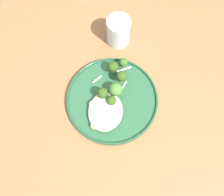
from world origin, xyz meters
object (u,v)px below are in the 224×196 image
broccoli_floret_right_tilted (116,89)px  seared_scallop_center_golden (93,105)px  seared_scallop_front_small (95,126)px  broccoli_floret_split_head (122,76)px  broccoli_floret_beside_noodles (113,67)px  dinner_plate (112,99)px  seared_scallop_on_noodles (105,111)px  water_glass (118,32)px  seared_scallop_half_hidden (110,102)px  broccoli_floret_left_leaning (103,93)px  broccoli_floret_near_rim (111,101)px  broccoli_floret_front_edge (123,63)px  seared_scallop_left_edge (99,118)px  seared_scallop_right_edge (110,122)px

broccoli_floret_right_tilted → seared_scallop_center_golden: bearing=-51.7°
seared_scallop_front_small → broccoli_floret_split_head: 0.17m
broccoli_floret_split_head → broccoli_floret_beside_noodles: 0.04m
dinner_plate → broccoli_floret_right_tilted: broccoli_floret_right_tilted is taller
dinner_plate → seared_scallop_on_noodles: bearing=-18.8°
seared_scallop_center_golden → broccoli_floret_right_tilted: bearing=128.3°
seared_scallop_center_golden → seared_scallop_front_small: size_ratio=0.95×
broccoli_floret_right_tilted → water_glass: 0.21m
seared_scallop_half_hidden → broccoli_floret_left_leaning: size_ratio=0.64×
seared_scallop_front_small → seared_scallop_center_golden: bearing=-167.1°
seared_scallop_on_noodles → broccoli_floret_near_rim: bearing=153.6°
broccoli_floret_front_edge → broccoli_floret_left_leaning: size_ratio=0.76×
seared_scallop_on_noodles → broccoli_floret_front_edge: (-0.16, 0.04, 0.01)m
seared_scallop_left_edge → broccoli_floret_front_edge: broccoli_floret_front_edge is taller
dinner_plate → broccoli_floret_left_leaning: size_ratio=5.26×
broccoli_floret_front_edge → broccoli_floret_left_leaning: broccoli_floret_left_leaning is taller
seared_scallop_on_noodles → broccoli_floret_near_rim: (-0.03, 0.02, 0.02)m
seared_scallop_right_edge → broccoli_floret_near_rim: (-0.06, -0.00, 0.01)m
dinner_plate → broccoli_floret_left_leaning: 0.05m
dinner_plate → broccoli_floret_front_edge: 0.12m
broccoli_floret_split_head → broccoli_floret_right_tilted: (0.04, -0.01, -0.01)m
seared_scallop_on_noodles → seared_scallop_right_edge: bearing=32.2°
broccoli_floret_right_tilted → broccoli_floret_left_leaning: 0.04m
seared_scallop_left_edge → broccoli_floret_near_rim: 0.06m
dinner_plate → seared_scallop_center_golden: (0.03, -0.06, 0.01)m
dinner_plate → broccoli_floret_beside_noodles: (-0.10, -0.01, 0.04)m
broccoli_floret_split_head → seared_scallop_center_golden: bearing=-39.5°
seared_scallop_half_hidden → broccoli_floret_split_head: bearing=160.8°
seared_scallop_on_noodles → seared_scallop_front_small: (0.05, -0.03, -0.00)m
broccoli_floret_near_rim → dinner_plate: bearing=178.2°
broccoli_floret_near_rim → seared_scallop_on_noodles: bearing=-26.4°
broccoli_floret_beside_noodles → broccoli_floret_near_rim: bearing=4.1°
seared_scallop_half_hidden → broccoli_floret_near_rim: broccoli_floret_near_rim is taller
broccoli_floret_left_leaning → dinner_plate: bearing=84.7°
seared_scallop_front_small → broccoli_floret_left_leaning: bearing=172.8°
seared_scallop_right_edge → broccoli_floret_front_edge: broccoli_floret_front_edge is taller
seared_scallop_on_noodles → seared_scallop_half_hidden: 0.03m
dinner_plate → seared_scallop_half_hidden: bearing=-21.6°
broccoli_floret_front_edge → broccoli_floret_left_leaning: (0.12, -0.05, 0.01)m
dinner_plate → broccoli_floret_right_tilted: (-0.02, 0.01, 0.03)m
dinner_plate → broccoli_floret_near_rim: broccoli_floret_near_rim is taller
broccoli_floret_front_edge → water_glass: size_ratio=0.42×
seared_scallop_left_edge → seared_scallop_front_small: bearing=-22.6°
seared_scallop_right_edge → water_glass: 0.30m
seared_scallop_center_golden → broccoli_floret_right_tilted: broccoli_floret_right_tilted is taller
seared_scallop_on_noodles → seared_scallop_front_small: bearing=-28.2°
seared_scallop_center_golden → broccoli_floret_left_leaning: 0.05m
seared_scallop_front_small → broccoli_floret_split_head: bearing=158.3°
broccoli_floret_front_edge → seared_scallop_left_edge: bearing=-15.9°
seared_scallop_center_golden → seared_scallop_on_noodles: bearing=68.5°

